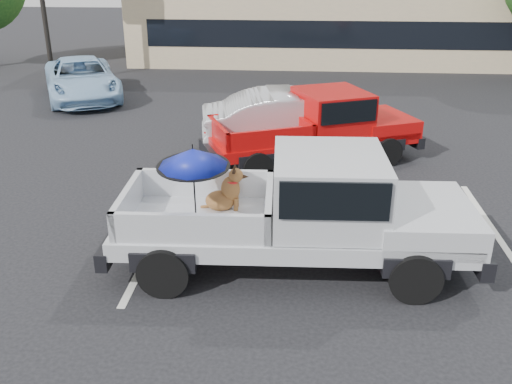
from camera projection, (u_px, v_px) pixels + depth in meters
ground at (333, 298)px, 8.29m from camera, size 90.00×90.00×0.00m
stripe_left at (161, 229)px, 10.33m from camera, size 0.12×5.00×0.01m
stripe_right at (501, 241)px, 9.91m from camera, size 0.12×5.00×0.01m
silver_pickup at (312, 206)px, 8.74m from camera, size 5.75×2.26×2.06m
red_pickup at (326, 123)px, 13.41m from camera, size 5.35×3.60×1.67m
silver_sedan at (297, 122)px, 13.99m from camera, size 4.90×2.48×1.54m
blue_suv at (82, 79)px, 19.21m from camera, size 4.07×5.33×1.35m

